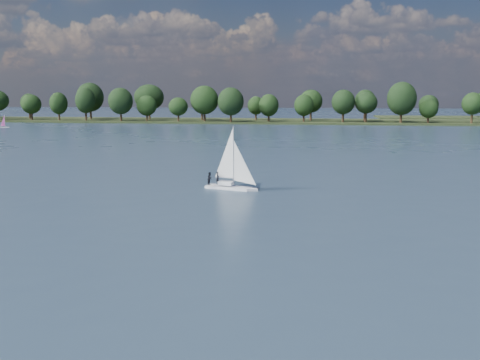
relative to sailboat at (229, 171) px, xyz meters
name	(u,v)px	position (x,y,z in m)	size (l,w,h in m)	color
ground	(232,147)	(-7.72, 53.81, -2.33)	(700.00, 700.00, 0.00)	#233342
far_shore	(271,122)	(-7.72, 165.81, -2.33)	(660.00, 40.00, 1.50)	black
sailboat	(229,171)	(0.00, 0.00, 0.00)	(6.57, 3.48, 8.33)	white
dinghy_pink	(5,124)	(-99.37, 113.86, -1.21)	(3.15, 1.87, 4.72)	silver
treeline	(269,103)	(-8.44, 162.16, 5.88)	(563.11, 74.24, 18.30)	black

